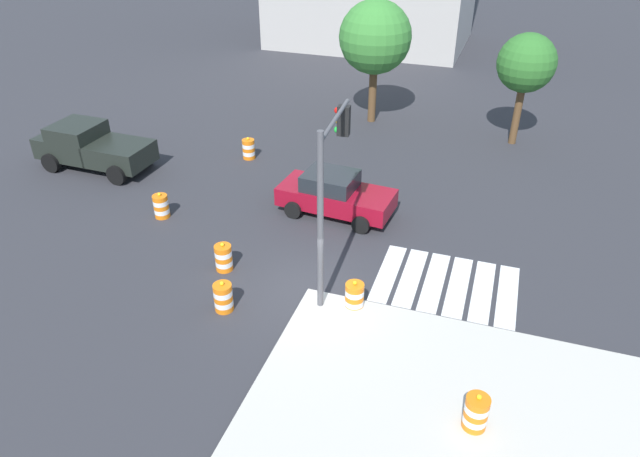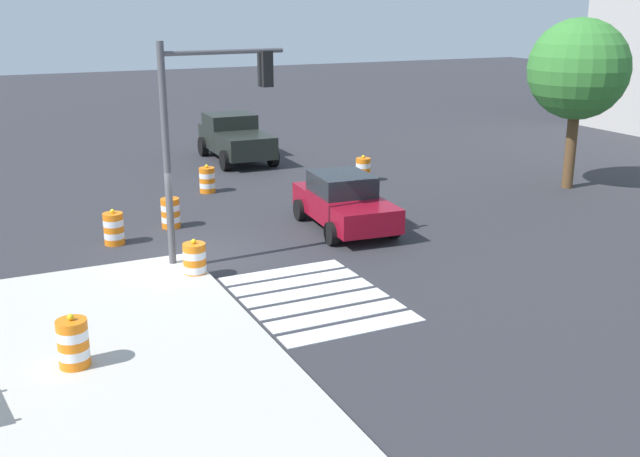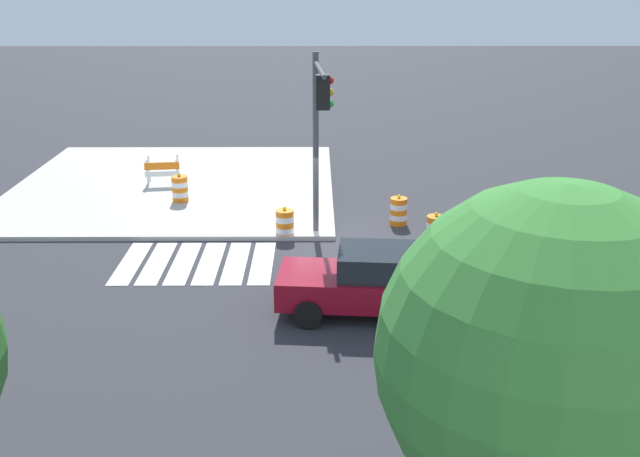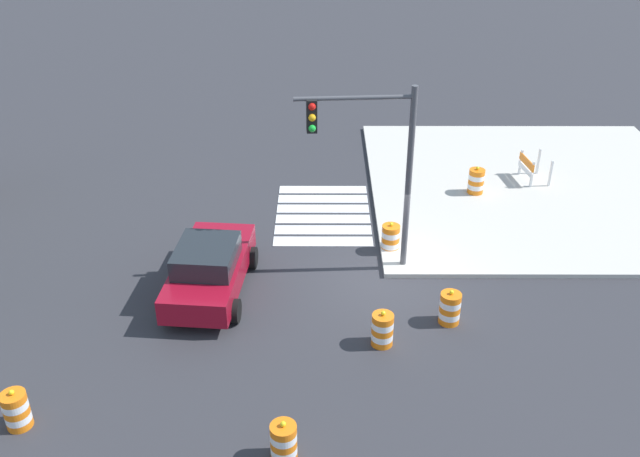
% 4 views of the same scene
% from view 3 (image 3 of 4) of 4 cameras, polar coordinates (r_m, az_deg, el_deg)
% --- Properties ---
extents(ground_plane, '(120.00, 120.00, 0.00)m').
position_cam_3_polar(ground_plane, '(22.81, 1.19, -0.97)').
color(ground_plane, '#2D2D33').
extents(sidewalk_corner, '(12.00, 12.00, 0.15)m').
position_cam_3_polar(sidewalk_corner, '(28.99, -11.07, 3.31)').
color(sidewalk_corner, '#BCB7AD').
rests_on(sidewalk_corner, ground).
extents(crosswalk_stripes, '(4.35, 3.20, 0.02)m').
position_cam_3_polar(crosswalk_stripes, '(21.39, -9.47, -2.63)').
color(crosswalk_stripes, silver).
rests_on(crosswalk_stripes, ground).
extents(sports_car, '(4.44, 2.42, 1.63)m').
position_cam_3_polar(sports_car, '(17.91, 3.86, -4.08)').
color(sports_car, maroon).
rests_on(sports_car, ground).
extents(traffic_barrel_crosswalk_end, '(0.56, 0.56, 1.02)m').
position_cam_3_polar(traffic_barrel_crosswalk_end, '(21.49, 19.78, -2.18)').
color(traffic_barrel_crosswalk_end, orange).
rests_on(traffic_barrel_crosswalk_end, ground).
extents(traffic_barrel_median_near, '(0.56, 0.56, 1.02)m').
position_cam_3_polar(traffic_barrel_median_near, '(24.26, 6.06, 1.33)').
color(traffic_barrel_median_near, orange).
rests_on(traffic_barrel_median_near, ground).
extents(traffic_barrel_median_far, '(0.56, 0.56, 1.02)m').
position_cam_3_polar(traffic_barrel_median_far, '(22.94, -2.72, 0.35)').
color(traffic_barrel_median_far, orange).
rests_on(traffic_barrel_median_far, ground).
extents(traffic_barrel_far_curb, '(0.56, 0.56, 1.02)m').
position_cam_3_polar(traffic_barrel_far_curb, '(22.65, 8.87, -0.13)').
color(traffic_barrel_far_curb, orange).
rests_on(traffic_barrel_far_curb, ground).
extents(traffic_barrel_on_sidewalk, '(0.56, 0.56, 1.02)m').
position_cam_3_polar(traffic_barrel_on_sidewalk, '(26.54, -10.73, 3.02)').
color(traffic_barrel_on_sidewalk, orange).
rests_on(traffic_barrel_on_sidewalk, sidewalk_corner).
extents(construction_barricade, '(1.32, 0.93, 1.00)m').
position_cam_3_polar(construction_barricade, '(28.77, -12.03, 4.46)').
color(construction_barricade, silver).
rests_on(construction_barricade, sidewalk_corner).
extents(traffic_light_pole, '(0.57, 3.29, 5.50)m').
position_cam_3_polar(traffic_light_pole, '(21.22, -0.09, 8.46)').
color(traffic_light_pole, '#4C4C51').
rests_on(traffic_light_pole, sidewalk_corner).
extents(street_tree_streetside_mid, '(3.55, 3.55, 6.07)m').
position_cam_3_polar(street_tree_streetside_mid, '(7.89, 17.26, -9.42)').
color(street_tree_streetside_mid, brown).
rests_on(street_tree_streetside_mid, ground).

